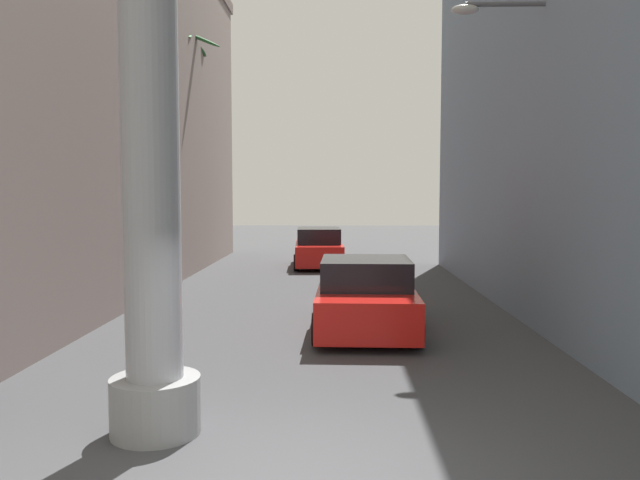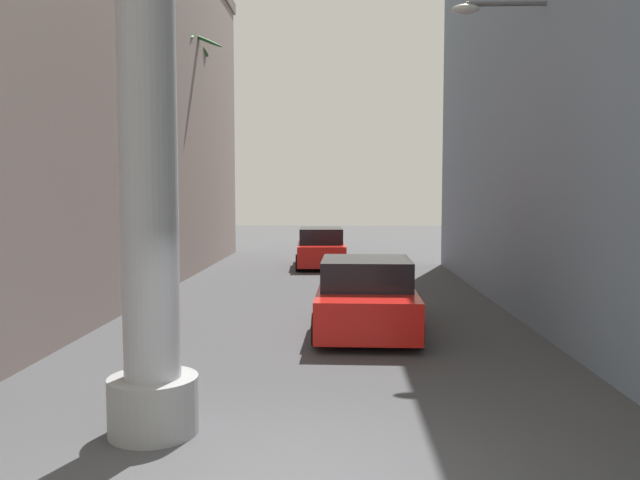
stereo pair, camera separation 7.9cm
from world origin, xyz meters
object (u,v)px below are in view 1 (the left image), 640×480
at_px(street_lamp, 560,130).
at_px(palm_tree_mid_left, 103,117).
at_px(car_far, 319,248).
at_px(palm_tree_far_left, 185,130).
at_px(palm_tree_near_right, 635,46).
at_px(car_lead, 365,296).
at_px(palm_tree_mid_right, 536,135).
at_px(neon_sign_pole, 148,1).

height_order(street_lamp, palm_tree_mid_left, palm_tree_mid_left).
xyz_separation_m(car_far, palm_tree_far_left, (-5.02, -1.45, 4.59)).
height_order(palm_tree_near_right, palm_tree_mid_left, palm_tree_mid_left).
distance_m(car_lead, palm_tree_near_right, 6.93).
bearing_deg(palm_tree_near_right, palm_tree_mid_right, 84.39).
relative_size(street_lamp, palm_tree_mid_right, 0.94).
height_order(car_lead, palm_tree_mid_right, palm_tree_mid_right).
distance_m(street_lamp, palm_tree_mid_right, 4.74).
bearing_deg(palm_tree_mid_left, car_far, 56.90).
height_order(car_far, palm_tree_mid_right, palm_tree_mid_right).
bearing_deg(street_lamp, car_lead, 175.35).
relative_size(neon_sign_pole, palm_tree_far_left, 1.23).
distance_m(car_lead, palm_tree_mid_right, 7.61).
distance_m(street_lamp, palm_tree_near_right, 2.87).
relative_size(neon_sign_pole, palm_tree_mid_left, 1.29).
height_order(palm_tree_far_left, palm_tree_mid_left, palm_tree_far_left).
height_order(neon_sign_pole, palm_tree_far_left, neon_sign_pole).
bearing_deg(palm_tree_far_left, palm_tree_near_right, -51.03).
relative_size(car_lead, palm_tree_near_right, 0.60).
bearing_deg(palm_tree_mid_right, palm_tree_near_right, -95.61).
bearing_deg(car_lead, palm_tree_mid_left, 155.29).
bearing_deg(palm_tree_near_right, neon_sign_pole, -156.44).
xyz_separation_m(palm_tree_mid_right, palm_tree_near_right, (-0.71, -7.27, 0.75)).
xyz_separation_m(neon_sign_pole, palm_tree_near_right, (7.05, 3.07, 0.16)).
height_order(palm_tree_mid_right, palm_tree_far_left, palm_tree_far_left).
xyz_separation_m(neon_sign_pole, palm_tree_mid_left, (-4.03, 9.19, -0.21)).
bearing_deg(palm_tree_far_left, car_far, 16.06).
bearing_deg(palm_tree_mid_left, palm_tree_near_right, -28.92).
xyz_separation_m(car_far, palm_tree_near_right, (5.58, -14.55, 4.59)).
xyz_separation_m(car_far, palm_tree_mid_right, (6.30, -7.28, 3.85)).
bearing_deg(car_far, street_lamp, -65.88).
xyz_separation_m(street_lamp, palm_tree_mid_left, (-10.83, 3.48, 0.72)).
bearing_deg(car_far, car_lead, -83.32).
relative_size(street_lamp, car_far, 1.59).
distance_m(car_far, palm_tree_far_left, 6.96).
distance_m(palm_tree_mid_right, palm_tree_mid_left, 11.85).
bearing_deg(palm_tree_mid_right, car_lead, -138.94).
height_order(neon_sign_pole, palm_tree_mid_right, neon_sign_pole).
height_order(palm_tree_mid_right, palm_tree_mid_left, palm_tree_mid_left).
relative_size(palm_tree_mid_right, palm_tree_far_left, 0.82).
bearing_deg(palm_tree_mid_right, palm_tree_far_left, 152.72).
bearing_deg(palm_tree_mid_right, palm_tree_mid_left, -174.43).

